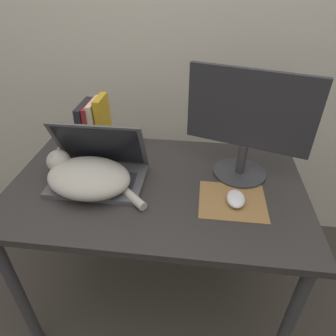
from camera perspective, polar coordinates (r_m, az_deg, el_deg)
wall_back at (r=1.58m, az=1.38°, el=28.98°), size 8.00×0.05×2.60m
desk at (r=1.23m, az=-2.09°, el=-6.12°), size 1.14×0.70×0.74m
laptop at (r=1.20m, az=-13.03°, el=-0.23°), size 0.36×0.25×0.24m
cat at (r=1.16m, az=-15.24°, el=-1.49°), size 0.42×0.29×0.13m
external_monitor at (r=1.14m, az=14.96°, el=8.46°), size 0.45×0.21×0.42m
mousepad at (r=1.11m, az=12.15°, el=-6.15°), size 0.24×0.21×0.00m
computer_mouse at (r=1.10m, az=12.78°, el=-5.72°), size 0.07×0.10×0.03m
book_row at (r=1.39m, az=-13.81°, el=7.92°), size 0.12×0.17×0.25m
webcam at (r=1.42m, az=-6.17°, el=6.37°), size 0.05×0.05×0.08m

